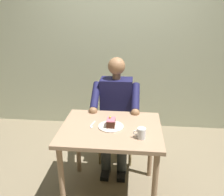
{
  "coord_description": "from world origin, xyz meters",
  "views": [
    {
      "loc": [
        -0.2,
        1.94,
        1.78
      ],
      "look_at": [
        -0.0,
        -0.1,
        1.0
      ],
      "focal_mm": 38.18,
      "sensor_mm": 36.0,
      "label": 1
    }
  ],
  "objects": [
    {
      "name": "dessert_plate",
      "position": [
        -0.0,
        -0.01,
        0.75
      ],
      "size": [
        0.23,
        0.23,
        0.01
      ],
      "primitive_type": "cylinder",
      "color": "silver",
      "rests_on": "dining_table"
    },
    {
      "name": "cake_slice",
      "position": [
        -0.0,
        -0.01,
        0.79
      ],
      "size": [
        0.08,
        0.11,
        0.09
      ],
      "color": "#3F1F14",
      "rests_on": "dessert_plate"
    },
    {
      "name": "ground_plane",
      "position": [
        0.0,
        0.0,
        0.0
      ],
      "size": [
        14.0,
        14.0,
        0.0
      ],
      "primitive_type": "plane",
      "color": "#7C6D54"
    },
    {
      "name": "dining_table",
      "position": [
        0.0,
        0.0,
        0.65
      ],
      "size": [
        0.92,
        0.73,
        0.75
      ],
      "color": "tan",
      "rests_on": "ground"
    },
    {
      "name": "chair",
      "position": [
        0.0,
        -0.71,
        0.51
      ],
      "size": [
        0.42,
        0.42,
        0.92
      ],
      "color": "#988153",
      "rests_on": "ground"
    },
    {
      "name": "seated_person",
      "position": [
        0.0,
        -0.54,
        0.67
      ],
      "size": [
        0.53,
        0.58,
        1.27
      ],
      "color": "#191940",
      "rests_on": "ground"
    },
    {
      "name": "cafe_rear_panel",
      "position": [
        0.0,
        -1.59,
        1.5
      ],
      "size": [
        6.4,
        0.12,
        3.0
      ],
      "primitive_type": "cube",
      "color": "beige",
      "rests_on": "ground"
    },
    {
      "name": "dessert_spoon",
      "position": [
        0.18,
        -0.01,
        0.75
      ],
      "size": [
        0.04,
        0.14,
        0.01
      ],
      "color": "silver",
      "rests_on": "dining_table"
    },
    {
      "name": "coffee_cup",
      "position": [
        -0.27,
        0.17,
        0.8
      ],
      "size": [
        0.11,
        0.07,
        0.09
      ],
      "color": "white",
      "rests_on": "dining_table"
    }
  ]
}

